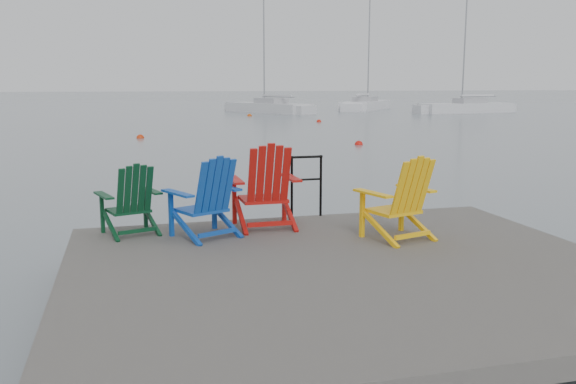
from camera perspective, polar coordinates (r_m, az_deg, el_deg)
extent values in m
plane|color=slate|center=(6.79, 5.63, -10.85)|extent=(400.00, 400.00, 0.00)
cube|color=#2B2826|center=(6.65, 5.69, -7.64)|extent=(6.00, 5.00, 0.20)
cylinder|color=black|center=(8.58, -17.29, -8.86)|extent=(0.26, 0.26, 1.20)
cylinder|color=black|center=(8.86, 0.59, -7.79)|extent=(0.26, 0.26, 1.20)
cylinder|color=black|center=(9.90, 15.93, -6.26)|extent=(0.26, 0.26, 1.20)
cylinder|color=black|center=(8.81, 0.36, 0.48)|extent=(0.04, 0.04, 0.90)
cylinder|color=black|center=(8.93, 3.08, 0.60)|extent=(0.04, 0.04, 0.90)
cylinder|color=black|center=(8.80, 1.74, 3.30)|extent=(0.48, 0.04, 0.04)
cylinder|color=black|center=(8.85, 1.73, 1.18)|extent=(0.44, 0.03, 0.03)
cube|color=#09361C|center=(8.19, -14.71, -1.66)|extent=(0.60, 0.56, 0.04)
cube|color=#09361C|center=(8.29, -16.99, -1.92)|extent=(0.06, 0.06, 0.52)
cube|color=#09361C|center=(8.46, -13.21, -1.52)|extent=(0.06, 0.06, 0.52)
cube|color=#09361C|center=(8.04, -16.86, -0.30)|extent=(0.27, 0.57, 0.03)
cube|color=#09361C|center=(8.23, -12.67, 0.12)|extent=(0.27, 0.57, 0.03)
cube|color=#09361C|center=(7.85, -14.14, 0.16)|extent=(0.50, 0.36, 0.63)
cube|color=#0F41A2|center=(7.86, -8.11, -1.66)|extent=(0.70, 0.67, 0.04)
cube|color=#0F41A2|center=(7.88, -10.88, -2.04)|extent=(0.07, 0.07, 0.58)
cube|color=#0F41A2|center=(8.21, -6.92, -1.46)|extent=(0.07, 0.07, 0.58)
cube|color=#0F41A2|center=(7.62, -10.30, -0.11)|extent=(0.37, 0.62, 0.03)
cube|color=#0F41A2|center=(7.98, -5.94, 0.46)|extent=(0.37, 0.62, 0.03)
cube|color=#0F41A2|center=(7.52, -6.83, 0.51)|extent=(0.57, 0.45, 0.71)
cube|color=#AD110C|center=(8.32, -2.35, -0.66)|extent=(0.61, 0.54, 0.04)
cube|color=#AD110C|center=(8.48, -5.05, -0.84)|extent=(0.06, 0.06, 0.64)
cube|color=#AD110C|center=(8.63, -0.36, -0.61)|extent=(0.06, 0.06, 0.64)
cube|color=#AD110C|center=(8.18, -4.97, 1.14)|extent=(0.14, 0.69, 0.03)
cube|color=#AD110C|center=(8.34, 0.25, 1.36)|extent=(0.14, 0.69, 0.03)
cube|color=#AD110C|center=(7.90, -1.78, 1.57)|extent=(0.56, 0.29, 0.78)
cube|color=yellow|center=(7.80, 9.80, -1.75)|extent=(0.67, 0.63, 0.04)
cube|color=yellow|center=(7.76, 6.96, -2.09)|extent=(0.06, 0.06, 0.59)
cube|color=yellow|center=(8.18, 10.58, -1.56)|extent=(0.06, 0.06, 0.59)
cube|color=yellow|center=(7.51, 7.92, -0.12)|extent=(0.30, 0.65, 0.03)
cube|color=yellow|center=(7.98, 11.87, 0.35)|extent=(0.30, 0.65, 0.03)
cube|color=yellow|center=(7.49, 11.57, 0.42)|extent=(0.57, 0.40, 0.72)
cube|color=silver|center=(52.82, -1.91, 7.72)|extent=(6.17, 9.23, 1.10)
cube|color=#9E9EA3|center=(52.44, -1.60, 8.47)|extent=(2.70, 3.19, 0.55)
cylinder|color=gray|center=(53.28, -2.27, 14.47)|extent=(0.12, 0.12, 11.41)
cube|color=silver|center=(59.57, 7.33, 7.91)|extent=(8.00, 9.59, 1.10)
cube|color=#9E9EA3|center=(59.06, 7.23, 8.58)|extent=(3.24, 3.49, 0.55)
cylinder|color=gray|center=(60.19, 7.60, 14.40)|extent=(0.12, 0.12, 12.48)
cube|color=silver|center=(54.52, 16.28, 7.40)|extent=(8.64, 3.28, 1.10)
cube|color=#9E9EA3|center=(54.76, 16.66, 8.13)|extent=(2.71, 1.85, 0.55)
cylinder|color=gray|center=(54.33, 16.23, 13.54)|extent=(0.12, 0.12, 10.53)
sphere|color=red|center=(24.78, 6.64, 4.41)|extent=(0.33, 0.33, 0.33)
sphere|color=#BA2D0A|center=(28.41, -13.65, 4.91)|extent=(0.35, 0.35, 0.35)
sphere|color=red|center=(39.60, 2.91, 6.57)|extent=(0.33, 0.33, 0.33)
sphere|color=#BC420B|center=(46.89, -3.62, 7.10)|extent=(0.36, 0.36, 0.36)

